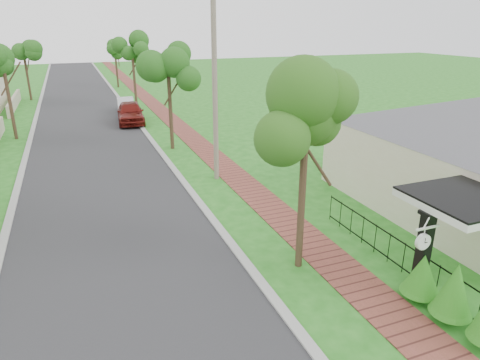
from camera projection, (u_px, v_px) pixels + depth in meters
ground at (254, 309)px, 11.37m from camera, size 160.00×160.00×0.00m
road at (91, 140)px, 27.80m from camera, size 7.00×120.00×0.02m
kerb_right at (147, 135)px, 29.05m from camera, size 0.30×120.00×0.10m
kerb_left at (29, 145)px, 26.54m from camera, size 0.30×120.00×0.10m
sidewalk at (184, 131)px, 29.94m from camera, size 1.50×120.00×0.03m
porch_post at (422, 258)px, 11.67m from camera, size 0.48×0.48×2.52m
picket_fence at (404, 257)px, 12.86m from camera, size 0.03×8.02×1.00m
street_trees at (80, 59)px, 32.24m from camera, size 10.70×37.65×5.89m
hedge_row at (452, 293)px, 10.70m from camera, size 0.94×2.99×2.10m
parked_car_red at (130, 113)px, 32.07m from camera, size 2.30×4.84×1.60m
parked_car_white at (126, 106)px, 35.75m from camera, size 1.59×3.89×1.26m
near_tree at (306, 124)px, 11.85m from camera, size 2.21×2.21×5.67m
utility_pole at (215, 82)px, 19.28m from camera, size 1.20×0.24×9.15m
station_clock at (423, 241)px, 10.86m from camera, size 0.73×0.13×0.62m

